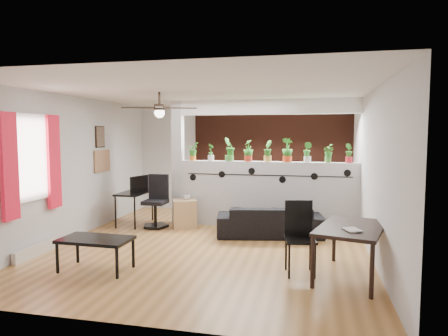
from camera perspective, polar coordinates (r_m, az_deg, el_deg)
room_shell at (r=6.80m, az=-1.87°, el=-0.27°), size 6.30×7.10×2.90m
partition_wall at (r=8.20m, az=6.20°, el=-3.79°), size 3.60×0.18×1.35m
ceiling_header at (r=8.13m, az=6.32°, el=8.68°), size 3.60×0.18×0.30m
pier_column at (r=8.55m, az=-6.59°, el=0.78°), size 0.22×0.20×2.60m
brick_panel at (r=9.59m, az=7.20°, el=1.23°), size 3.90×0.05×2.60m
vine_decal at (r=8.06m, az=6.15°, el=-1.04°), size 3.31×0.01×0.30m
window_assembly at (r=6.84m, az=-25.79°, el=1.03°), size 0.09×1.30×1.55m
baseboard_heater at (r=7.06m, az=-25.24°, el=-10.54°), size 0.08×1.00×0.18m
corkboard at (r=8.65m, az=-17.01°, el=0.97°), size 0.03×0.60×0.45m
framed_art at (r=8.59m, az=-17.28°, el=4.28°), size 0.03×0.34×0.44m
ceiling_fan at (r=6.74m, az=-9.20°, el=8.25°), size 1.19×1.19×0.43m
potted_plant_0 at (r=8.43m, az=-4.49°, el=2.45°), size 0.16×0.20×0.38m
potted_plant_1 at (r=8.33m, az=-1.88°, el=2.38°), size 0.22×0.22×0.36m
potted_plant_2 at (r=8.24m, az=0.78°, el=2.78°), size 0.33×0.32×0.48m
potted_plant_3 at (r=8.17m, az=3.50°, el=2.60°), size 0.25×0.28×0.44m
potted_plant_4 at (r=8.12m, az=6.26°, el=2.53°), size 0.20×0.24×0.43m
potted_plant_5 at (r=8.08m, az=9.05°, el=2.67°), size 0.30×0.26×0.48m
potted_plant_6 at (r=8.07m, az=11.85°, el=2.34°), size 0.26×0.25×0.40m
potted_plant_7 at (r=8.08m, az=14.65°, el=2.13°), size 0.18×0.21×0.36m
potted_plant_8 at (r=8.10m, az=17.44°, el=2.14°), size 0.18×0.21×0.38m
sofa at (r=7.60m, az=6.55°, el=-7.58°), size 1.96×1.06×0.55m
cube_shelf at (r=8.26m, az=-5.63°, el=-6.47°), size 0.59×0.56×0.57m
cup at (r=8.19m, az=-5.32°, el=-4.20°), size 0.16×0.16×0.10m
computer_desk at (r=8.64m, az=-12.68°, el=-3.77°), size 0.51×0.96×0.69m
monitor at (r=8.75m, az=-12.28°, el=-2.62°), size 0.32×0.14×0.18m
office_chair at (r=8.30m, az=-9.63°, el=-5.18°), size 0.55×0.55×1.06m
dining_table at (r=5.61m, az=17.70°, el=-8.65°), size 1.08×1.44×0.70m
book at (r=5.29m, az=16.93°, el=-8.49°), size 0.26×0.29×0.02m
folding_chair at (r=5.66m, az=10.71°, el=-8.74°), size 0.47×0.47×0.99m
coffee_table at (r=5.96m, az=-17.87°, el=-9.96°), size 1.00×0.57×0.46m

